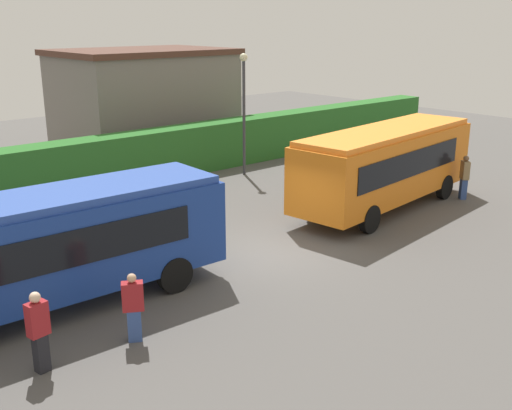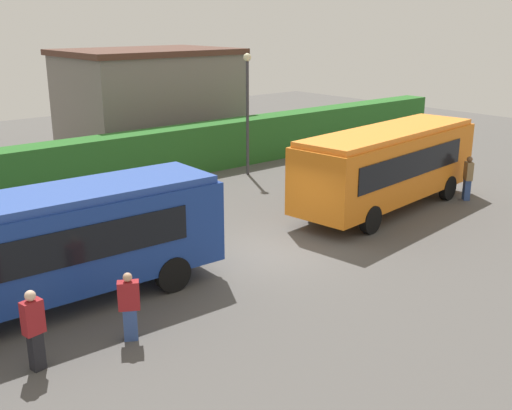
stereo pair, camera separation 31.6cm
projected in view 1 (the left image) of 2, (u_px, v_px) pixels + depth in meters
The scene contains 10 objects.
ground_plane at pixel (271, 252), 19.45m from camera, with size 64.00×64.00×0.00m, color #514F4C.
bus_blue at pixel (58, 242), 15.33m from camera, with size 8.89×2.73×3.01m.
bus_orange at pixel (386, 163), 23.45m from camera, with size 9.42×3.50×3.13m.
person_left at pixel (39, 330), 12.62m from camera, with size 0.46×0.33×1.81m.
person_center at pixel (133, 306), 13.88m from camera, with size 0.55×0.47×1.66m.
person_right at pixel (354, 165), 27.21m from camera, with size 0.47×0.35×1.69m.
person_far at pixel (464, 176), 24.92m from camera, with size 0.48×0.50×1.81m.
hedge_row at pixel (109, 162), 26.62m from camera, with size 44.00×1.42×2.25m, color #286525.
depot_building at pixel (144, 101), 33.22m from camera, with size 8.92×6.48×5.57m.
lamppost at pixel (244, 100), 28.15m from camera, with size 0.36×0.36×5.61m.
Camera 1 is at (-12.35, -13.33, 7.11)m, focal length 43.01 mm.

